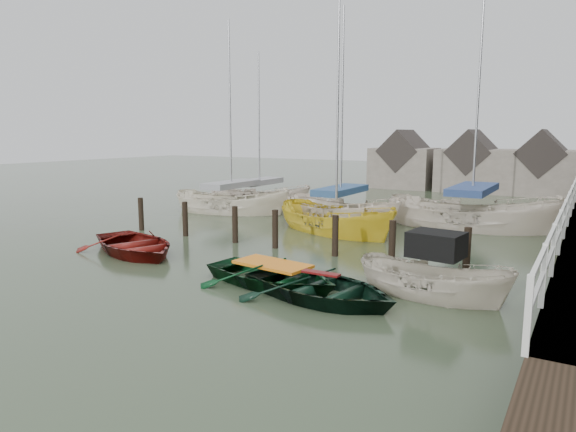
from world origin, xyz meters
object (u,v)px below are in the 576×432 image
Objects in this scene: sailboat_a at (232,211)px; sailboat_e at (260,205)px; rowboat_red at (135,254)px; rowboat_dkgreen at (321,299)px; sailboat_d at (471,227)px; sailboat_b at (340,221)px; sailboat_c at (336,232)px; motorboat at (432,293)px; rowboat_green at (273,285)px.

sailboat_e is at bearing -9.76° from sailboat_a.
rowboat_red is 7.86m from rowboat_dkgreen.
sailboat_e is (-11.85, 1.01, 0.00)m from sailboat_d.
rowboat_red is at bearing 92.21° from rowboat_dkgreen.
rowboat_dkgreen is at bearing -154.78° from sailboat_e.
sailboat_a is 1.00× the size of sailboat_b.
sailboat_d is at bearing -93.33° from sailboat_a.
sailboat_d reaches higher than sailboat_c.
sailboat_e is at bearing 49.40° from rowboat_dkgreen.
sailboat_b is 2.41m from sailboat_c.
motorboat is 0.38× the size of sailboat_c.
sailboat_b is at bearing -100.18° from sailboat_a.
rowboat_red reaches higher than rowboat_green.
rowboat_green is 0.96× the size of motorboat.
sailboat_a is (-10.55, 10.32, 0.06)m from rowboat_dkgreen.
sailboat_a is 7.33m from sailboat_c.
sailboat_c is 6.08m from sailboat_d.
rowboat_dkgreen is (1.69, -0.41, 0.00)m from rowboat_green.
rowboat_dkgreen reaches higher than rowboat_green.
rowboat_green is 0.37× the size of sailboat_a.
sailboat_a is at bearing 63.09° from motorboat.
rowboat_green is 13.29m from sailboat_a.
rowboat_green is 10.44m from sailboat_b.
rowboat_dkgreen is (7.78, -1.10, 0.00)m from rowboat_red.
sailboat_c is at bearing 33.37° from rowboat_dkgreen.
sailboat_b is (6.18, 0.19, -0.00)m from sailboat_a.
sailboat_c reaches higher than rowboat_dkgreen.
sailboat_d is at bearing 13.31° from motorboat.
motorboat reaches higher than rowboat_red.
rowboat_dkgreen is 0.39× the size of sailboat_b.
sailboat_b reaches higher than rowboat_dkgreen.
sailboat_d reaches higher than sailboat_e.
motorboat is (2.35, 1.65, 0.10)m from rowboat_dkgreen.
sailboat_e is at bearing 34.31° from rowboat_red.
motorboat is at bearing -129.02° from sailboat_b.
sailboat_c is 1.16× the size of sailboat_e.
sailboat_c is at bearing -138.08° from sailboat_e.
sailboat_a reaches higher than rowboat_dkgreen.
sailboat_c reaches higher than rowboat_green.
sailboat_d is (8.98, 10.99, 0.06)m from rowboat_red.
sailboat_b is (-2.68, 10.09, 0.06)m from rowboat_green.
motorboat reaches higher than rowboat_dkgreen.
sailboat_d is 11.89m from sailboat_e.
sailboat_a is (-8.86, 9.91, 0.06)m from rowboat_green.
rowboat_green is 15.53m from sailboat_e.
rowboat_green is 4.22m from motorboat.
sailboat_c is (0.85, -2.25, -0.05)m from sailboat_b.
rowboat_dkgreen is 0.37× the size of sailboat_d.
sailboat_c is at bearing 20.33° from rowboat_green.
sailboat_c is 8.62m from sailboat_e.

